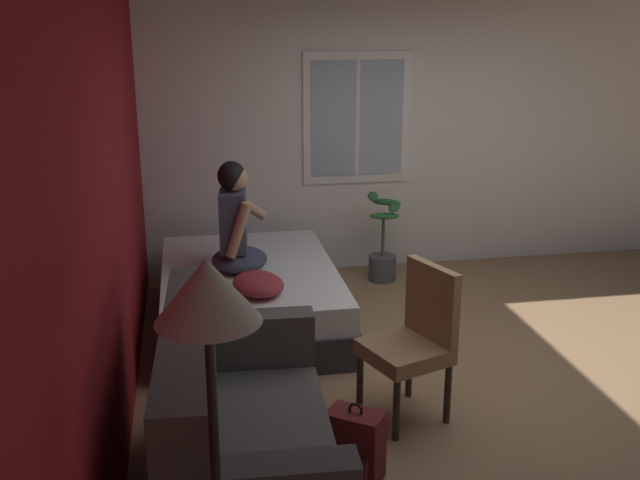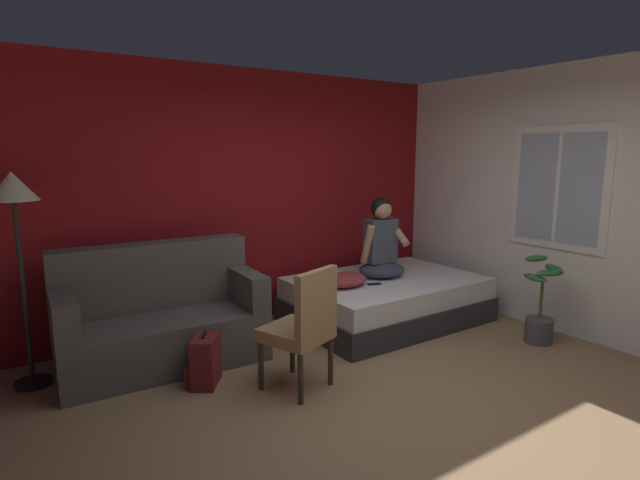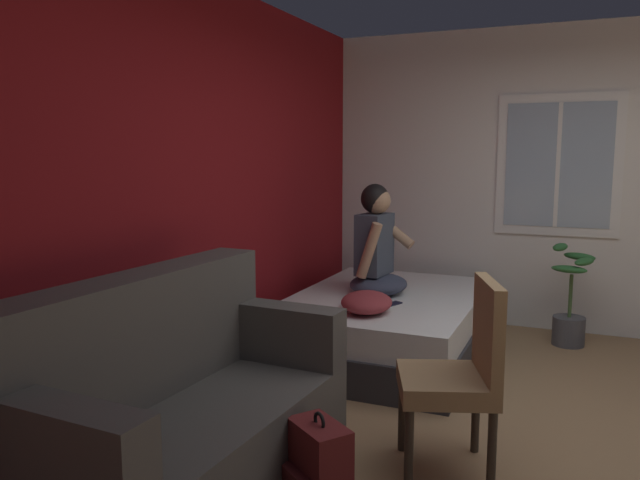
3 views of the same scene
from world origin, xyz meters
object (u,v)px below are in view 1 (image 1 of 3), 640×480
(cell_phone, at_px, (269,278))
(floor_lamp, at_px, (209,336))
(side_chair, at_px, (414,337))
(throw_pillow, at_px, (258,284))
(couch, at_px, (237,441))
(person_seated, at_px, (236,226))
(backpack, at_px, (354,447))
(bed, at_px, (250,296))
(potted_plant, at_px, (383,250))

(cell_phone, relative_size, floor_lamp, 0.08)
(side_chair, distance_m, throw_pillow, 1.36)
(couch, height_order, person_seated, person_seated)
(backpack, bearing_deg, side_chair, -40.09)
(person_seated, distance_m, floor_lamp, 3.45)
(throw_pillow, bearing_deg, cell_phone, -21.30)
(person_seated, bearing_deg, bed, -87.29)
(backpack, xyz_separation_m, cell_phone, (1.95, 0.23, 0.29))
(person_seated, bearing_deg, backpack, -168.41)
(throw_pillow, xyz_separation_m, cell_phone, (0.28, -0.11, -0.07))
(bed, distance_m, potted_plant, 1.56)
(couch, bearing_deg, side_chair, -56.71)
(potted_plant, bearing_deg, bed, 121.18)
(couch, distance_m, side_chair, 1.38)
(side_chair, bearing_deg, bed, 28.40)
(cell_phone, bearing_deg, side_chair, -39.33)
(backpack, height_order, potted_plant, potted_plant)
(bed, xyz_separation_m, cell_phone, (-0.28, -0.13, 0.25))
(side_chair, bearing_deg, person_seated, 30.89)
(side_chair, height_order, floor_lamp, floor_lamp)
(cell_phone, bearing_deg, person_seated, 150.14)
(person_seated, height_order, throw_pillow, person_seated)
(couch, xyz_separation_m, potted_plant, (3.19, -1.61, -0.09))
(side_chair, distance_m, person_seated, 1.92)
(throw_pillow, bearing_deg, side_chair, -141.02)
(backpack, distance_m, potted_plant, 3.20)
(cell_phone, distance_m, floor_lamp, 3.28)
(potted_plant, bearing_deg, throw_pillow, 136.31)
(throw_pillow, bearing_deg, couch, 170.84)
(bed, bearing_deg, potted_plant, -58.82)
(cell_phone, distance_m, potted_plant, 1.63)
(backpack, height_order, throw_pillow, throw_pillow)
(cell_phone, bearing_deg, floor_lamp, -78.27)
(person_seated, relative_size, floor_lamp, 0.51)
(bed, bearing_deg, couch, 173.50)
(cell_phone, bearing_deg, backpack, -61.58)
(couch, relative_size, backpack, 3.79)
(side_chair, height_order, potted_plant, side_chair)
(person_seated, distance_m, potted_plant, 1.72)
(bed, height_order, throw_pillow, throw_pillow)
(throw_pillow, height_order, floor_lamp, floor_lamp)
(floor_lamp, height_order, potted_plant, floor_lamp)
(bed, distance_m, person_seated, 0.61)
(side_chair, height_order, throw_pillow, side_chair)
(throw_pillow, distance_m, floor_lamp, 2.98)
(potted_plant, bearing_deg, side_chair, 169.44)
(throw_pillow, bearing_deg, bed, 2.16)
(floor_lamp, bearing_deg, side_chair, -36.19)
(person_seated, xyz_separation_m, potted_plant, (0.81, -1.42, -0.53))
(floor_lamp, bearing_deg, backpack, -33.95)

